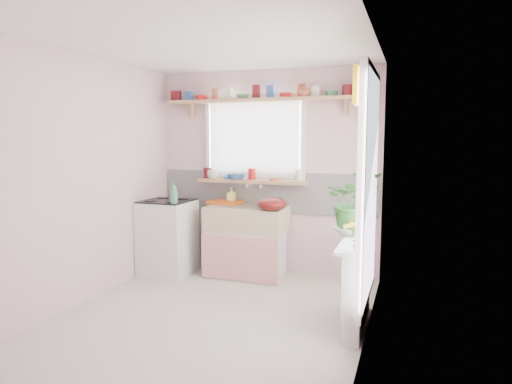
% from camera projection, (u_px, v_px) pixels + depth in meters
% --- Properties ---
extents(room, '(3.20, 3.20, 3.20)m').
position_uv_depth(room, '(305.00, 167.00, 4.75)').
color(room, beige).
rests_on(room, ground).
extents(sink_unit, '(0.95, 0.65, 1.11)m').
position_uv_depth(sink_unit, '(247.00, 241.00, 5.53)').
color(sink_unit, white).
rests_on(sink_unit, ground).
extents(cooker, '(0.58, 0.58, 0.93)m').
position_uv_depth(cooker, '(168.00, 237.00, 5.61)').
color(cooker, white).
rests_on(cooker, ground).
extents(radiator_ledge, '(0.22, 0.95, 0.78)m').
position_uv_depth(radiator_ledge, '(357.00, 283.00, 4.04)').
color(radiator_ledge, white).
rests_on(radiator_ledge, ground).
extents(windowsill, '(1.40, 0.22, 0.04)m').
position_uv_depth(windowsill, '(252.00, 181.00, 5.62)').
color(windowsill, tan).
rests_on(windowsill, room).
extents(pine_shelf, '(2.52, 0.24, 0.04)m').
position_uv_depth(pine_shelf, '(263.00, 100.00, 5.45)').
color(pine_shelf, tan).
rests_on(pine_shelf, room).
extents(shelf_crockery, '(2.47, 0.11, 0.12)m').
position_uv_depth(shelf_crockery, '(263.00, 94.00, 5.44)').
color(shelf_crockery, '#590F14').
rests_on(shelf_crockery, pine_shelf).
extents(sill_crockery, '(1.35, 0.11, 0.12)m').
position_uv_depth(sill_crockery, '(252.00, 175.00, 5.62)').
color(sill_crockery, '#590F14').
rests_on(sill_crockery, windowsill).
extents(dish_tray, '(0.42, 0.34, 0.04)m').
position_uv_depth(dish_tray, '(225.00, 202.00, 5.73)').
color(dish_tray, orange).
rests_on(dish_tray, sink_unit).
extents(colander, '(0.38, 0.38, 0.15)m').
position_uv_depth(colander, '(272.00, 204.00, 5.18)').
color(colander, '#5A110F').
rests_on(colander, sink_unit).
extents(jade_plant, '(0.63, 0.58, 0.59)m').
position_uv_depth(jade_plant, '(354.00, 202.00, 4.34)').
color(jade_plant, '#2C6127').
rests_on(jade_plant, radiator_ledge).
extents(fruit_bowl, '(0.42, 0.42, 0.08)m').
position_uv_depth(fruit_bowl, '(352.00, 231.00, 4.24)').
color(fruit_bowl, silver).
rests_on(fruit_bowl, radiator_ledge).
extents(herb_pot, '(0.11, 0.09, 0.19)m').
position_uv_depth(herb_pot, '(357.00, 240.00, 3.60)').
color(herb_pot, '#316327').
rests_on(herb_pot, radiator_ledge).
extents(soap_bottle_sink, '(0.10, 0.10, 0.20)m').
position_uv_depth(soap_bottle_sink, '(231.00, 195.00, 5.76)').
color(soap_bottle_sink, '#E7FA6F').
rests_on(soap_bottle_sink, sink_unit).
extents(sill_cup, '(0.18, 0.18, 0.11)m').
position_uv_depth(sill_cup, '(213.00, 174.00, 5.72)').
color(sill_cup, beige).
rests_on(sill_cup, windowsill).
extents(sill_bowl, '(0.27, 0.27, 0.07)m').
position_uv_depth(sill_bowl, '(236.00, 177.00, 5.62)').
color(sill_bowl, '#2D5494').
rests_on(sill_bowl, windowsill).
extents(shelf_vase, '(0.19, 0.19, 0.16)m').
position_uv_depth(shelf_vase, '(304.00, 90.00, 5.21)').
color(shelf_vase, '#A94934').
rests_on(shelf_vase, pine_shelf).
extents(cooker_bottle, '(0.11, 0.11, 0.26)m').
position_uv_depth(cooker_bottle, '(174.00, 193.00, 5.27)').
color(cooker_bottle, '#3F7F57').
rests_on(cooker_bottle, cooker).
extents(fruit, '(0.20, 0.14, 0.10)m').
position_uv_depth(fruit, '(353.00, 224.00, 4.24)').
color(fruit, orange).
rests_on(fruit, fruit_bowl).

